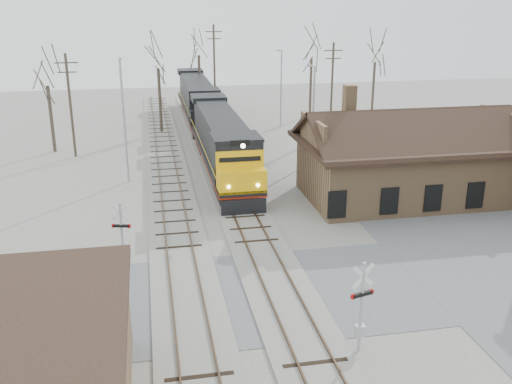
% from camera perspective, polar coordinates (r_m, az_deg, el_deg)
% --- Properties ---
extents(ground, '(140.00, 140.00, 0.00)m').
position_cam_1_polar(ground, '(28.14, 2.43, -9.93)').
color(ground, '#9E998E').
rests_on(ground, ground).
extents(road, '(60.00, 9.00, 0.03)m').
position_cam_1_polar(road, '(28.14, 2.43, -9.91)').
color(road, '#59595D').
rests_on(road, ground).
extents(track_main, '(3.40, 90.00, 0.24)m').
position_cam_1_polar(track_main, '(41.66, -2.28, -0.10)').
color(track_main, '#9E998E').
rests_on(track_main, ground).
extents(track_siding, '(3.40, 90.00, 0.24)m').
position_cam_1_polar(track_siding, '(41.28, -8.46, -0.48)').
color(track_siding, '#9E998E').
rests_on(track_siding, ground).
extents(depot, '(15.20, 9.31, 7.90)m').
position_cam_1_polar(depot, '(41.68, 14.87, 2.65)').
color(depot, '#926D4C').
rests_on(depot, ground).
extents(locomotive_lead, '(3.22, 21.57, 4.79)m').
position_cam_1_polar(locomotive_lead, '(46.31, -3.37, 4.96)').
color(locomotive_lead, black).
rests_on(locomotive_lead, ground).
extents(locomotive_trailing, '(3.22, 21.57, 4.54)m').
position_cam_1_polar(locomotive_trailing, '(67.61, -5.88, 9.26)').
color(locomotive_trailing, black).
rests_on(locomotive_trailing, ground).
extents(crossbuck_near, '(1.09, 0.38, 3.88)m').
position_cam_1_polar(crossbuck_near, '(23.39, 10.47, -11.49)').
color(crossbuck_near, '#A5A8AD').
rests_on(crossbuck_near, ground).
extents(crossbuck_far, '(1.02, 0.34, 3.62)m').
position_cam_1_polar(crossbuck_far, '(30.62, -13.24, -4.40)').
color(crossbuck_far, '#A5A8AD').
rests_on(crossbuck_far, ground).
extents(streetlight_a, '(0.25, 2.04, 9.43)m').
position_cam_1_polar(streetlight_a, '(44.48, -13.09, 7.56)').
color(streetlight_a, '#A5A8AD').
rests_on(streetlight_a, ground).
extents(streetlight_b, '(0.25, 2.04, 8.30)m').
position_cam_1_polar(streetlight_b, '(49.12, 5.71, 8.27)').
color(streetlight_b, '#A5A8AD').
rests_on(streetlight_b, ground).
extents(streetlight_c, '(0.25, 2.04, 8.33)m').
position_cam_1_polar(streetlight_c, '(63.91, 2.50, 10.77)').
color(streetlight_c, '#A5A8AD').
rests_on(streetlight_c, ground).
extents(utility_pole_a, '(2.00, 0.24, 9.13)m').
position_cam_1_polar(utility_pole_a, '(53.28, -18.08, 8.38)').
color(utility_pole_a, '#382D23').
rests_on(utility_pole_a, ground).
extents(utility_pole_b, '(2.00, 0.24, 10.79)m').
position_cam_1_polar(utility_pole_b, '(68.77, -4.18, 12.08)').
color(utility_pole_b, '#382D23').
rests_on(utility_pole_b, ground).
extents(utility_pole_c, '(2.00, 0.24, 9.39)m').
position_cam_1_polar(utility_pole_c, '(60.41, 7.60, 10.38)').
color(utility_pole_c, '#382D23').
rests_on(utility_pole_c, ground).
extents(tree_a, '(4.07, 4.07, 9.98)m').
position_cam_1_polar(tree_a, '(55.41, -20.24, 10.96)').
color(tree_a, '#382D23').
rests_on(tree_a, ground).
extents(tree_b, '(4.49, 4.49, 11.01)m').
position_cam_1_polar(tree_b, '(60.96, -9.81, 13.12)').
color(tree_b, '#382D23').
rests_on(tree_b, ground).
extents(tree_c, '(4.54, 4.54, 11.12)m').
position_cam_1_polar(tree_c, '(74.50, -5.77, 14.31)').
color(tree_c, '#382D23').
rests_on(tree_c, ground).
extents(tree_d, '(4.55, 4.55, 11.14)m').
position_cam_1_polar(tree_d, '(70.16, 5.60, 14.07)').
color(tree_d, '#382D23').
rests_on(tree_d, ground).
extents(tree_e, '(4.36, 4.36, 10.68)m').
position_cam_1_polar(tree_e, '(69.89, 11.87, 13.48)').
color(tree_e, '#382D23').
rests_on(tree_e, ground).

